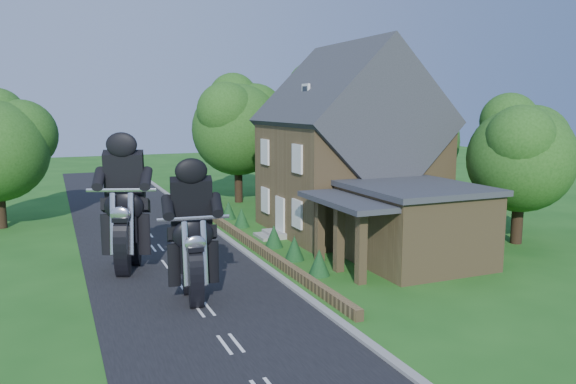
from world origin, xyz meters
name	(u,v)px	position (x,y,z in m)	size (l,w,h in m)	color
ground	(184,284)	(0.00, 0.00, 0.00)	(120.00, 120.00, 0.00)	#1D5417
road	(184,284)	(0.00, 0.00, 0.01)	(7.00, 80.00, 0.02)	black
kerb	(272,272)	(3.65, 0.00, 0.06)	(0.30, 80.00, 0.12)	gray
garden_wall	(248,241)	(4.30, 5.00, 0.20)	(0.30, 22.00, 0.40)	olive
house	(349,152)	(10.49, 6.00, 4.34)	(9.54, 8.64, 10.24)	olive
annex	(411,223)	(9.87, -0.80, 1.77)	(7.05, 5.94, 3.44)	olive
tree_annex_side	(525,149)	(17.13, 0.10, 4.69)	(5.64, 5.20, 7.48)	black
tree_house_right	(415,132)	(16.65, 8.62, 5.19)	(6.51, 6.00, 8.40)	black
tree_behind_house	(326,114)	(14.18, 16.14, 6.23)	(7.81, 7.20, 10.08)	black
tree_behind_left	(243,121)	(8.16, 17.13, 5.73)	(6.94, 6.40, 9.16)	black
tree_far_road	(3,142)	(-6.86, 14.11, 4.84)	(6.08, 5.60, 7.84)	black
shrub_a	(319,262)	(5.30, -1.00, 0.55)	(0.90, 0.90, 1.10)	#113818
shrub_b	(294,248)	(5.30, 1.50, 0.55)	(0.90, 0.90, 1.10)	#113818
shrub_c	(274,236)	(5.30, 4.00, 0.55)	(0.90, 0.90, 1.10)	#113818
shrub_d	(242,217)	(5.30, 9.00, 0.55)	(0.90, 0.90, 1.10)	#113818
shrub_e	(229,210)	(5.30, 11.50, 0.55)	(0.90, 0.90, 1.10)	#113818
shrub_f	(217,203)	(5.30, 14.00, 0.55)	(0.90, 0.90, 1.10)	#113818
motorcycle_lead	(193,281)	(-0.12, -2.07, 0.76)	(0.41, 1.63, 1.52)	black
motorcycle_follow	(128,251)	(-1.78, 2.57, 0.87)	(0.47, 1.86, 1.73)	black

